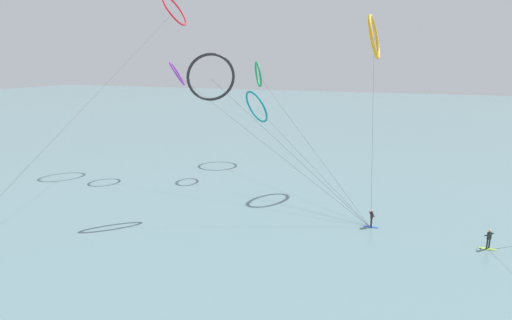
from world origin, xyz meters
name	(u,v)px	position (x,y,z in m)	size (l,w,h in m)	color
sea_water	(372,121)	(0.00, 108.81, 0.04)	(400.00, 200.00, 0.08)	slate
surfer_cobalt	(371,220)	(6.77, 36.07, 0.82)	(1.40, 0.63, 1.70)	#2647B7
surfer_lime	(489,241)	(16.17, 34.68, 0.82)	(1.40, 0.73, 1.70)	#8CC62D
kite_violet	(178,74)	(-19.09, 45.92, 13.44)	(27.65, 11.91, 15.03)	purple
kite_teal	(257,107)	(-12.08, 56.07, 8.47)	(21.67, 22.70, 10.92)	teal
kite_emerald	(258,75)	(-9.44, 49.74, 13.36)	(17.43, 15.36, 15.06)	#199351
kite_amber	(374,37)	(4.78, 48.90, 17.68)	(2.84, 15.42, 20.20)	orange
kite_crimson	(174,11)	(-21.75, 50.17, 21.67)	(3.32, 39.65, 23.81)	red
kite_charcoal	(211,77)	(-8.51, 34.41, 13.55)	(17.56, 3.74, 15.85)	black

